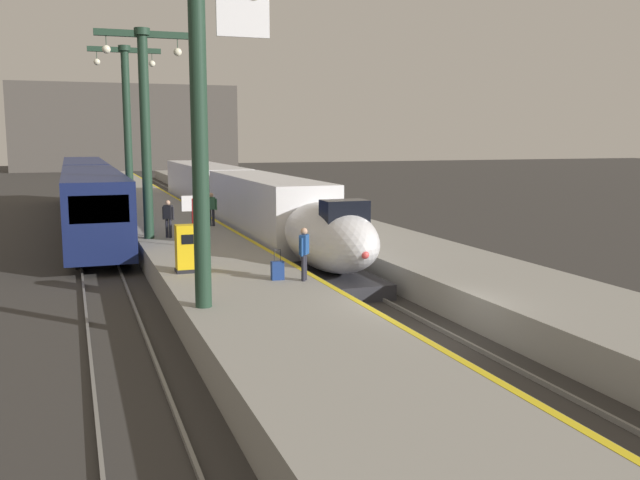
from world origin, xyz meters
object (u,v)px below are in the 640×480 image
Objects in this scene: highspeed_train_main at (238,200)px; station_column_far at (127,115)px; passenger_far_waiting at (211,207)px; ticket_machine_yellow at (186,250)px; station_column_near at (201,95)px; departure_info_board at (193,210)px; station_column_mid at (145,114)px; passenger_near_edge at (304,250)px; regional_train_adjacent at (88,191)px; rolling_suitcase at (277,270)px; passenger_mid_platform at (168,216)px.

station_column_far is (-5.90, 2.02, 4.86)m from highspeed_train_main.
ticket_machine_yellow is at bearing -104.75° from passenger_far_waiting.
station_column_near reaches higher than departure_info_board.
station_column_mid reaches higher than passenger_near_edge.
station_column_mid is (2.20, -14.92, 4.42)m from regional_train_adjacent.
regional_train_adjacent is at bearing 94.53° from station_column_near.
rolling_suitcase is (-3.03, -18.62, -0.57)m from highspeed_train_main.
passenger_near_edge reaches higher than rolling_suitcase.
highspeed_train_main is at bearing 80.74° from rolling_suitcase.
passenger_near_edge is 1.72× the size of rolling_suitcase.
passenger_mid_platform is at bearing -127.00° from passenger_far_waiting.
passenger_far_waiting is at bearing 78.57° from station_column_near.
passenger_far_waiting is (3.49, -6.44, -4.74)m from station_column_far.
passenger_near_edge is 8.43m from departure_info_board.
regional_train_adjacent is 4.01× the size of station_column_near.
station_column_far reaches higher than ticket_machine_yellow.
passenger_mid_platform reaches higher than rolling_suitcase.
highspeed_train_main is at bearing -41.08° from regional_train_adjacent.
station_column_far is 5.66× the size of passenger_mid_platform.
passenger_near_edge is 4.24m from ticket_machine_yellow.
station_column_near is 0.95× the size of station_column_far.
ticket_machine_yellow is (0.35, -8.49, -4.76)m from station_column_mid.
station_column_mid is 5.41× the size of passenger_mid_platform.
station_column_far reaches higher than passenger_mid_platform.
highspeed_train_main is 10.75m from regional_train_adjacent.
departure_info_board is at bearing -78.27° from passenger_mid_platform.
station_column_far reaches higher than regional_train_adjacent.
departure_info_board is (-4.42, -10.89, 0.63)m from highspeed_train_main.
station_column_far reaches higher than rolling_suitcase.
station_column_mid is 12.58m from passenger_near_edge.
station_column_near is 5.40× the size of passenger_far_waiting.
passenger_near_edge is at bearing -96.81° from highspeed_train_main.
highspeed_train_main reaches higher than departure_info_board.
station_column_mid reaches higher than rolling_suitcase.
station_column_far reaches higher than passenger_near_edge.
passenger_mid_platform is (-2.76, 11.12, 0.00)m from passenger_near_edge.
rolling_suitcase is (5.07, -25.68, -0.77)m from regional_train_adjacent.
highspeed_train_main is at bearing 67.92° from departure_info_board.
station_column_near is 13.54m from station_column_mid.
regional_train_adjacent is at bearing 113.58° from station_column_far.
rolling_suitcase is (2.81, 2.78, -5.29)m from station_column_near.
passenger_far_waiting is (-0.14, 14.61, 0.00)m from passenger_near_edge.
station_column_mid is 4.31× the size of departure_info_board.
highspeed_train_main reaches higher than ticket_machine_yellow.
station_column_mid is 5.71× the size of ticket_machine_yellow.
station_column_near is at bearing -135.29° from rolling_suitcase.
station_column_near is at bearing -146.38° from passenger_near_edge.
ticket_machine_yellow is (-3.14, -11.93, -0.25)m from passenger_far_waiting.
station_column_far is (-0.06, 23.42, 0.14)m from station_column_near.
ticket_machine_yellow is at bearing -108.75° from highspeed_train_main.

